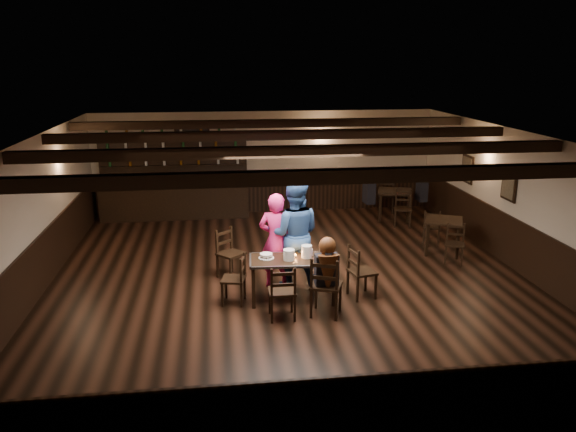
{
  "coord_description": "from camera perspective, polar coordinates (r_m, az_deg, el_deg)",
  "views": [
    {
      "loc": [
        -1.34,
        -9.76,
        4.02
      ],
      "look_at": [
        -0.02,
        0.2,
        1.2
      ],
      "focal_mm": 35.0,
      "sensor_mm": 36.0,
      "label": 1
    }
  ],
  "objects": [
    {
      "name": "ground",
      "position": [
        10.64,
        0.27,
        -6.5
      ],
      "size": [
        10.0,
        10.0,
        0.0
      ],
      "primitive_type": "plane",
      "color": "black",
      "rests_on": "ground"
    },
    {
      "name": "room_shell",
      "position": [
        10.15,
        0.31,
        2.75
      ],
      "size": [
        9.02,
        10.02,
        2.71
      ],
      "color": "beige",
      "rests_on": "ground"
    },
    {
      "name": "dining_table",
      "position": [
        9.57,
        0.46,
        -4.86
      ],
      "size": [
        1.5,
        0.82,
        0.75
      ],
      "color": "black",
      "rests_on": "ground"
    },
    {
      "name": "chair_near_left",
      "position": [
        8.89,
        -0.56,
        -7.42
      ],
      "size": [
        0.42,
        0.4,
        0.91
      ],
      "color": "black",
      "rests_on": "ground"
    },
    {
      "name": "chair_near_right",
      "position": [
        8.99,
        3.8,
        -6.77
      ],
      "size": [
        0.61,
        0.59,
        1.01
      ],
      "color": "black",
      "rests_on": "ground"
    },
    {
      "name": "chair_end_left",
      "position": [
        9.54,
        -5.14,
        -6.02
      ],
      "size": [
        0.46,
        0.47,
        0.86
      ],
      "color": "black",
      "rests_on": "ground"
    },
    {
      "name": "chair_end_right",
      "position": [
        9.78,
        7.13,
        -5.26
      ],
      "size": [
        0.5,
        0.51,
        0.93
      ],
      "color": "black",
      "rests_on": "ground"
    },
    {
      "name": "chair_far_pushed",
      "position": [
        10.7,
        -6.14,
        -3.33
      ],
      "size": [
        0.6,
        0.6,
        0.94
      ],
      "color": "black",
      "rests_on": "ground"
    },
    {
      "name": "woman_pink",
      "position": [
        10.04,
        -1.2,
        -2.54
      ],
      "size": [
        0.75,
        0.63,
        1.75
      ],
      "primitive_type": "imported",
      "rotation": [
        0.0,
        0.0,
        2.76
      ],
      "color": "#FF2473",
      "rests_on": "ground"
    },
    {
      "name": "man_blue",
      "position": [
        10.03,
        0.62,
        -1.84
      ],
      "size": [
        1.09,
        0.92,
        1.99
      ],
      "primitive_type": "imported",
      "rotation": [
        0.0,
        0.0,
        2.96
      ],
      "color": "navy",
      "rests_on": "ground"
    },
    {
      "name": "seated_person",
      "position": [
        8.95,
        3.97,
        -4.99
      ],
      "size": [
        0.37,
        0.55,
        0.9
      ],
      "color": "black",
      "rests_on": "ground"
    },
    {
      "name": "cake",
      "position": [
        9.55,
        -2.22,
        -4.09
      ],
      "size": [
        0.27,
        0.27,
        0.09
      ],
      "color": "white",
      "rests_on": "dining_table"
    },
    {
      "name": "plate_stack_a",
      "position": [
        9.45,
        0.1,
        -3.94
      ],
      "size": [
        0.19,
        0.19,
        0.18
      ],
      "primitive_type": "cylinder",
      "color": "white",
      "rests_on": "dining_table"
    },
    {
      "name": "plate_stack_b",
      "position": [
        9.57,
        1.91,
        -3.61
      ],
      "size": [
        0.18,
        0.18,
        0.21
      ],
      "primitive_type": "cylinder",
      "color": "white",
      "rests_on": "dining_table"
    },
    {
      "name": "tea_light",
      "position": [
        9.6,
        0.77,
        -4.06
      ],
      "size": [
        0.05,
        0.05,
        0.06
      ],
      "color": "#A5A8AD",
      "rests_on": "dining_table"
    },
    {
      "name": "salt_shaker",
      "position": [
        9.48,
        2.84,
        -4.21
      ],
      "size": [
        0.04,
        0.04,
        0.09
      ],
      "primitive_type": "cylinder",
      "color": "silver",
      "rests_on": "dining_table"
    },
    {
      "name": "pepper_shaker",
      "position": [
        9.49,
        2.74,
        -4.19
      ],
      "size": [
        0.03,
        0.03,
        0.08
      ],
      "primitive_type": "cylinder",
      "color": "#A5A8AD",
      "rests_on": "dining_table"
    },
    {
      "name": "drink_glass",
      "position": [
        9.66,
        2.31,
        -3.7
      ],
      "size": [
        0.08,
        0.08,
        0.12
      ],
      "primitive_type": "cylinder",
      "color": "silver",
      "rests_on": "dining_table"
    },
    {
      "name": "menu_red",
      "position": [
        9.53,
        3.66,
        -4.38
      ],
      "size": [
        0.37,
        0.31,
        0.0
      ],
      "primitive_type": "cube",
      "rotation": [
        0.0,
        0.0,
        0.38
      ],
      "color": "maroon",
      "rests_on": "dining_table"
    },
    {
      "name": "menu_blue",
      "position": [
        9.72,
        3.98,
        -3.98
      ],
      "size": [
        0.27,
        0.2,
        0.0
      ],
      "primitive_type": "cube",
      "rotation": [
        0.0,
        0.0,
        -0.1
      ],
      "color": "#0F0F4C",
      "rests_on": "dining_table"
    },
    {
      "name": "bar_counter",
      "position": [
        14.89,
        -11.41,
        2.6
      ],
      "size": [
        3.98,
        0.7,
        2.2
      ],
      "color": "black",
      "rests_on": "ground"
    },
    {
      "name": "back_table_a",
      "position": [
        12.31,
        15.53,
        -0.8
      ],
      "size": [
        1.0,
        1.0,
        0.75
      ],
      "color": "black",
      "rests_on": "ground"
    },
    {
      "name": "back_table_b",
      "position": [
        14.7,
        10.79,
        2.18
      ],
      "size": [
        1.07,
        1.07,
        0.75
      ],
      "color": "black",
      "rests_on": "ground"
    },
    {
      "name": "bg_patron_left",
      "position": [
        14.37,
        8.25,
        2.79
      ],
      "size": [
        0.26,
        0.39,
        0.77
      ],
      "color": "black",
      "rests_on": "ground"
    },
    {
      "name": "bg_patron_right",
      "position": [
        14.86,
        13.46,
        2.84
      ],
      "size": [
        0.22,
        0.35,
        0.72
      ],
      "color": "black",
      "rests_on": "ground"
    }
  ]
}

